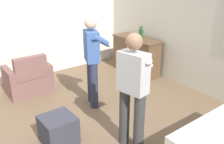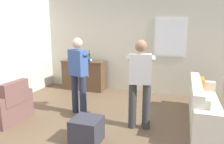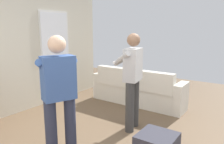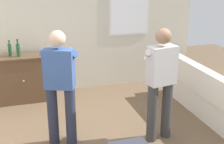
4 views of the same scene
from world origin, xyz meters
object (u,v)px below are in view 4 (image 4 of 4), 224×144
at_px(sideboard_cabinet, 9,80).
at_px(bottle_liquor_amber, 18,50).
at_px(couch, 206,95).
at_px(bottle_wine_green, 10,49).
at_px(person_standing_right, 161,80).
at_px(person_standing_left, 60,83).

distance_m(sideboard_cabinet, bottle_liquor_amber, 0.62).
height_order(couch, bottle_wine_green, bottle_wine_green).
height_order(bottle_liquor_amber, person_standing_right, person_standing_right).
bearing_deg(person_standing_right, bottle_liquor_amber, 133.74).
xyz_separation_m(bottle_liquor_amber, person_standing_left, (0.52, -1.73, -0.09)).
distance_m(sideboard_cabinet, person_standing_right, 2.99).
height_order(bottle_wine_green, person_standing_right, person_standing_right).
height_order(couch, person_standing_left, person_standing_left).
relative_size(couch, person_standing_left, 1.33).
distance_m(bottle_wine_green, bottle_liquor_amber, 0.17).
xyz_separation_m(sideboard_cabinet, bottle_liquor_amber, (0.22, -0.04, 0.57)).
bearing_deg(person_standing_left, person_standing_right, -10.93).
xyz_separation_m(bottle_wine_green, bottle_liquor_amber, (0.15, -0.09, 0.01)).
relative_size(sideboard_cabinet, person_standing_right, 0.79).
distance_m(couch, bottle_wine_green, 3.64).
bearing_deg(couch, sideboard_cabinet, 155.64).
distance_m(couch, bottle_liquor_amber, 3.47).
relative_size(bottle_wine_green, person_standing_right, 0.17).
height_order(sideboard_cabinet, bottle_liquor_amber, bottle_liquor_amber).
relative_size(couch, sideboard_cabinet, 1.69).
bearing_deg(person_standing_left, bottle_wine_green, 110.07).
bearing_deg(bottle_liquor_amber, sideboard_cabinet, 168.64).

